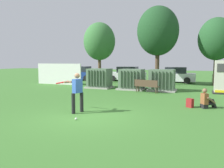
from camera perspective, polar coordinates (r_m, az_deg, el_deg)
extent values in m
plane|color=#3D752D|center=(9.44, -6.25, -8.13)|extent=(96.00, 96.00, 0.00)
cube|color=white|center=(22.65, -13.09, 2.45)|extent=(4.80, 0.12, 2.00)
cube|color=#9E9B93|center=(19.21, -3.14, -0.80)|extent=(2.10, 1.70, 0.12)
cube|color=#567056|center=(19.13, -3.15, 1.61)|extent=(1.80, 1.40, 1.50)
cube|color=#495F49|center=(18.73, -5.90, 1.50)|extent=(0.06, 0.12, 1.27)
cube|color=#495F49|center=(18.62, -5.20, 1.48)|extent=(0.06, 0.12, 1.27)
cube|color=#495F49|center=(18.50, -4.50, 1.46)|extent=(0.06, 0.12, 1.27)
cube|color=#495F49|center=(18.39, -3.78, 1.44)|extent=(0.06, 0.12, 1.27)
cube|color=#495F49|center=(18.28, -3.06, 1.41)|extent=(0.06, 0.12, 1.27)
cube|color=#495F49|center=(18.18, -2.33, 1.39)|extent=(0.06, 0.12, 1.27)
cube|color=#9E9B93|center=(18.18, 4.93, -1.19)|extent=(2.10, 1.70, 0.12)
cube|color=#567056|center=(18.10, 4.95, 1.36)|extent=(1.80, 1.40, 1.50)
cube|color=#495F49|center=(17.57, 2.24, 1.24)|extent=(0.06, 0.12, 1.27)
cube|color=#495F49|center=(17.49, 3.03, 1.22)|extent=(0.06, 0.12, 1.27)
cube|color=#495F49|center=(17.41, 3.83, 1.19)|extent=(0.06, 0.12, 1.27)
cube|color=#495F49|center=(17.34, 4.63, 1.16)|extent=(0.06, 0.12, 1.27)
cube|color=#495F49|center=(17.26, 5.44, 1.14)|extent=(0.06, 0.12, 1.27)
cube|color=#495F49|center=(17.19, 6.26, 1.11)|extent=(0.06, 0.12, 1.27)
cube|color=#9E9B93|center=(17.68, 12.34, -1.50)|extent=(2.10, 1.70, 0.12)
cube|color=#567056|center=(17.60, 12.40, 1.12)|extent=(1.80, 1.40, 1.50)
cube|color=#495F49|center=(16.97, 9.86, 1.00)|extent=(0.06, 0.12, 1.27)
cube|color=#495F49|center=(16.92, 10.70, 0.97)|extent=(0.06, 0.12, 1.27)
cube|color=#495F49|center=(16.87, 11.55, 0.94)|extent=(0.06, 0.12, 1.27)
cube|color=#495F49|center=(16.83, 12.41, 0.91)|extent=(0.06, 0.12, 1.27)
cube|color=#495F49|center=(16.79, 13.27, 0.88)|extent=(0.06, 0.12, 1.27)
cube|color=#495F49|center=(16.76, 14.13, 0.85)|extent=(0.06, 0.12, 1.27)
cube|color=#4C3828|center=(16.60, 8.68, -0.54)|extent=(1.84, 0.80, 0.05)
cube|color=#4C3828|center=(16.42, 8.41, 0.25)|extent=(1.76, 0.45, 0.44)
cylinder|color=#4C3828|center=(17.10, 6.58, -1.13)|extent=(0.06, 0.06, 0.42)
cylinder|color=#4C3828|center=(16.44, 11.27, -1.49)|extent=(0.06, 0.06, 0.42)
cylinder|color=#4C3828|center=(16.86, 6.12, -1.23)|extent=(0.06, 0.06, 0.42)
cylinder|color=#4C3828|center=(16.18, 10.88, -1.59)|extent=(0.06, 0.06, 0.42)
cylinder|color=black|center=(9.98, -9.61, -4.83)|extent=(0.16, 0.16, 0.88)
cylinder|color=black|center=(10.29, -7.58, -4.47)|extent=(0.16, 0.16, 0.88)
cube|color=#3359B2|center=(10.03, -8.65, -0.49)|extent=(0.35, 0.45, 0.60)
sphere|color=#9E7051|center=(9.99, -8.68, 2.05)|extent=(0.23, 0.23, 0.23)
cylinder|color=#9E7051|center=(10.24, -10.43, 0.51)|extent=(0.40, 0.48, 0.09)
cylinder|color=#9E7051|center=(10.35, -9.67, 0.58)|extent=(0.10, 0.54, 0.09)
cylinder|color=red|center=(10.83, -12.37, 0.36)|extent=(0.83, 0.32, 0.21)
sphere|color=red|center=(10.49, -10.95, 0.63)|extent=(0.08, 0.08, 0.08)
sphere|color=white|center=(8.99, -8.97, -8.58)|extent=(0.09, 0.09, 0.09)
cube|color=black|center=(11.87, 22.00, -5.14)|extent=(0.38, 0.41, 0.20)
cube|color=brown|center=(11.81, 22.07, -3.43)|extent=(0.37, 0.42, 0.52)
sphere|color=brown|center=(11.76, 22.14, -1.55)|extent=(0.22, 0.22, 0.22)
cylinder|color=black|center=(12.05, 22.70, -4.43)|extent=(0.45, 0.34, 0.13)
cylinder|color=black|center=(12.17, 23.60, -4.35)|extent=(0.31, 0.25, 0.46)
cylinder|color=black|center=(11.88, 23.20, -4.59)|extent=(0.45, 0.34, 0.13)
cylinder|color=black|center=(12.00, 24.12, -4.50)|extent=(0.31, 0.25, 0.46)
cylinder|color=brown|center=(12.12, 22.39, -3.42)|extent=(0.40, 0.28, 0.32)
cylinder|color=brown|center=(11.74, 23.56, -3.76)|extent=(0.40, 0.28, 0.32)
cube|color=maroon|center=(11.80, 18.86, -4.50)|extent=(0.38, 0.34, 0.44)
cube|color=maroon|center=(11.91, 19.22, -4.74)|extent=(0.22, 0.17, 0.22)
cylinder|color=brown|center=(23.71, -3.11, 3.48)|extent=(0.32, 0.32, 2.62)
ellipsoid|color=#387038|center=(23.77, -3.15, 10.57)|extent=(3.22, 3.22, 3.83)
cylinder|color=#4C3828|center=(21.75, 11.18, 3.78)|extent=(0.38, 0.38, 3.08)
ellipsoid|color=#1E4723|center=(21.91, 11.36, 12.83)|extent=(3.79, 3.79, 4.50)
cylinder|color=brown|center=(22.82, 24.31, 2.87)|extent=(0.32, 0.32, 2.61)
ellipsoid|color=#235128|center=(22.89, 24.62, 10.19)|extent=(3.21, 3.21, 3.81)
cube|color=navy|center=(27.29, -8.13, 2.20)|extent=(4.24, 1.81, 0.80)
cube|color=#262B33|center=(27.18, -7.87, 3.71)|extent=(2.14, 1.61, 0.64)
cylinder|color=black|center=(27.22, -11.39, 1.59)|extent=(0.65, 0.24, 0.64)
cylinder|color=black|center=(28.68, -9.61, 1.83)|extent=(0.65, 0.24, 0.64)
cylinder|color=black|center=(25.96, -6.48, 1.47)|extent=(0.65, 0.24, 0.64)
cylinder|color=black|center=(27.48, -4.89, 1.72)|extent=(0.65, 0.24, 0.64)
cube|color=silver|center=(25.71, 3.58, 2.03)|extent=(4.23, 1.77, 0.80)
cube|color=#262B33|center=(25.63, 3.91, 3.63)|extent=(2.13, 1.59, 0.64)
cylinder|color=black|center=(25.34, 0.19, 1.40)|extent=(0.64, 0.23, 0.64)
cylinder|color=black|center=(26.94, 1.46, 1.66)|extent=(0.64, 0.23, 0.64)
cylinder|color=black|center=(24.55, 5.90, 1.23)|extent=(0.64, 0.23, 0.64)
cylinder|color=black|center=(26.20, 6.85, 1.50)|extent=(0.64, 0.23, 0.64)
cube|color=silver|center=(24.76, 15.28, 1.69)|extent=(4.25, 1.83, 0.80)
cube|color=#262B33|center=(24.71, 15.67, 3.35)|extent=(2.15, 1.62, 0.64)
cylinder|color=black|center=(24.07, 12.01, 1.04)|extent=(0.65, 0.24, 0.64)
cylinder|color=black|center=(25.75, 12.53, 1.33)|extent=(0.65, 0.24, 0.64)
cylinder|color=black|center=(23.86, 18.21, 0.83)|extent=(0.65, 0.24, 0.64)
cylinder|color=black|center=(25.55, 18.33, 1.14)|extent=(0.65, 0.24, 0.64)
cylinder|color=black|center=(23.08, 26.16, 0.37)|extent=(0.66, 0.28, 0.64)
cylinder|color=black|center=(24.75, 25.46, 0.73)|extent=(0.66, 0.28, 0.64)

